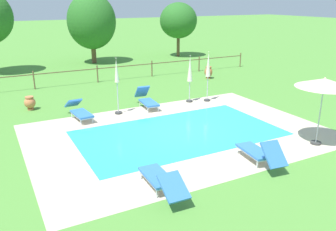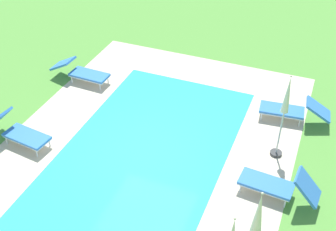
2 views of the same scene
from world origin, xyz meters
name	(u,v)px [view 1 (image 1 of 2)]	position (x,y,z in m)	size (l,w,h in m)	color
ground_plane	(179,133)	(0.00, 0.00, 0.00)	(160.00, 160.00, 0.00)	#518E38
pool_deck_paving	(179,133)	(0.00, 0.00, 0.00)	(11.08, 7.77, 0.01)	beige
swimming_pool_water	(179,133)	(0.00, 0.00, 0.01)	(7.64, 4.34, 0.01)	#2DB7C6
pool_coping_rim	(179,133)	(0.00, 0.00, 0.01)	(8.12, 4.82, 0.01)	beige
sun_lounger_north_near_steps	(147,99)	(0.31, 3.63, 0.39)	(0.75, 1.95, 0.95)	#3370BC
sun_lounger_north_mid	(161,179)	(-2.52, -3.47, 0.36)	(0.67, 2.08, 0.74)	#3370BC
sun_lounger_north_far	(79,111)	(-2.93, 3.46, 0.36)	(0.80, 2.09, 0.78)	#3370BC
sun_lounger_north_end	(260,152)	(0.92, -3.41, 0.38)	(0.83, 1.99, 0.92)	#3370BC
patio_umbrella_open_foreground	(324,83)	(3.77, -3.18, 2.20)	(1.90, 1.90, 2.41)	#383838
patio_umbrella_closed_row_west	(190,72)	(2.57, 3.49, 1.50)	(0.32, 0.32, 2.32)	#383838
patio_umbrella_closed_row_mid_west	(117,79)	(-1.22, 3.35, 1.60)	(0.32, 0.32, 2.51)	#383838
patio_umbrella_closed_row_centre	(208,69)	(3.44, 3.21, 1.64)	(0.32, 0.32, 2.50)	#383838
terracotta_urn_near_fence	(30,103)	(-4.63, 5.81, 0.35)	(0.50, 0.50, 0.64)	#C67547
terracotta_urn_by_tree	(208,72)	(6.45, 7.53, 0.42)	(0.51, 0.51, 0.78)	#B7663D
perimeter_fence	(97,71)	(-0.18, 9.80, 0.70)	(22.24, 0.08, 1.05)	brown
tree_west_mid	(178,21)	(9.23, 16.39, 3.10)	(3.23, 3.23, 4.63)	brown
tree_east_mid	(92,21)	(1.63, 16.65, 3.23)	(3.75, 3.75, 5.38)	brown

